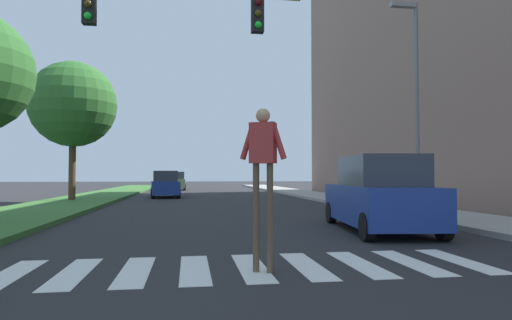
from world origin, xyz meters
TOP-DOWN VIEW (x-y plane):
  - ground_plane at (0.00, 30.00)m, footprint 140.00×140.00m
  - crosswalk at (0.00, 8.80)m, footprint 7.65×2.20m
  - median_strip at (-6.76, 28.00)m, footprint 3.86×64.00m
  - tree_far at (-7.15, 26.44)m, footprint 4.56×4.56m
  - sidewalk_right at (7.54, 28.00)m, footprint 3.00×64.00m
  - traffic_light_gantry at (-3.26, 11.56)m, footprint 6.74×0.30m
  - street_lamp_right at (6.94, 16.36)m, footprint 1.02×0.24m
  - pedestrian_performer at (0.12, 8.42)m, footprint 0.71×0.41m
  - suv_crossing at (3.97, 12.80)m, footprint 2.42×4.78m
  - sedan_midblock at (-2.55, 31.14)m, footprint 2.14×4.42m
  - sedan_distant at (-2.22, 45.13)m, footprint 1.84×4.20m

SIDE VIEW (x-z plane):
  - ground_plane at x=0.00m, z-range 0.00..0.00m
  - crosswalk at x=0.00m, z-range 0.00..0.01m
  - median_strip at x=-6.76m, z-range 0.00..0.15m
  - sidewalk_right at x=7.54m, z-range 0.00..0.15m
  - sedan_midblock at x=-2.55m, z-range -0.07..1.67m
  - sedan_distant at x=-2.22m, z-range -0.07..1.70m
  - suv_crossing at x=3.97m, z-range -0.05..1.92m
  - pedestrian_performer at x=0.12m, z-range 0.42..2.91m
  - traffic_light_gantry at x=-3.26m, z-range 1.27..7.27m
  - street_lamp_right at x=6.94m, z-range 0.84..8.34m
  - tree_far at x=-7.15m, z-range 1.54..8.93m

